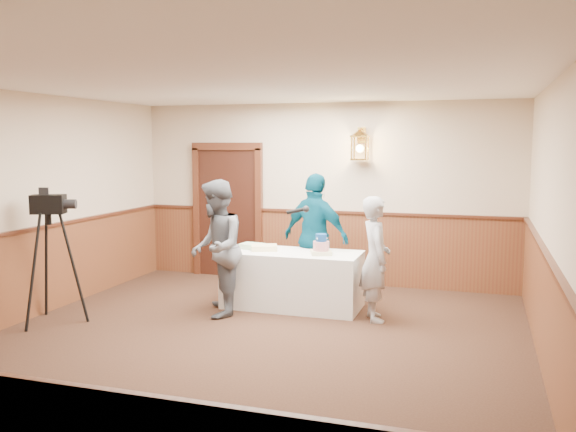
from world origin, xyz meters
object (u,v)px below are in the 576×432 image
object	(u,v)px
sheet_cake_green	(252,246)
tv_camera_rig	(51,266)
display_table	(293,279)
interviewer	(216,248)
tiered_cake	(321,246)
sheet_cake_yellow	(264,248)
assistant_p	(316,237)
baker	(375,259)

from	to	relation	value
sheet_cake_green	tv_camera_rig	world-z (taller)	tv_camera_rig
display_table	interviewer	distance (m)	1.15
tiered_cake	interviewer	world-z (taller)	interviewer
sheet_cake_yellow	sheet_cake_green	size ratio (longest dim) A/B	1.15
sheet_cake_yellow	interviewer	bearing A→B (deg)	-121.85
sheet_cake_yellow	assistant_p	bearing A→B (deg)	37.47
interviewer	tv_camera_rig	size ratio (longest dim) A/B	1.10
interviewer	tv_camera_rig	world-z (taller)	interviewer
sheet_cake_yellow	baker	bearing A→B (deg)	-9.25
interviewer	assistant_p	distance (m)	1.49
tiered_cake	sheet_cake_yellow	distance (m)	0.82
baker	tiered_cake	bearing A→B (deg)	54.49
baker	display_table	bearing A→B (deg)	55.47
sheet_cake_green	tv_camera_rig	xyz separation A→B (m)	(-1.97, -1.64, -0.08)
display_table	sheet_cake_yellow	world-z (taller)	sheet_cake_yellow
tiered_cake	assistant_p	size ratio (longest dim) A/B	0.19
tiered_cake	display_table	bearing A→B (deg)	169.15
display_table	sheet_cake_green	world-z (taller)	sheet_cake_green
baker	assistant_p	world-z (taller)	assistant_p
tiered_cake	interviewer	bearing A→B (deg)	-154.50
sheet_cake_yellow	tv_camera_rig	world-z (taller)	tv_camera_rig
tiered_cake	assistant_p	xyz separation A→B (m)	(-0.21, 0.53, 0.03)
display_table	baker	xyz separation A→B (m)	(1.14, -0.26, 0.40)
tv_camera_rig	tiered_cake	bearing A→B (deg)	5.10
tiered_cake	sheet_cake_yellow	world-z (taller)	tiered_cake
baker	sheet_cake_yellow	bearing A→B (deg)	58.83
display_table	tv_camera_rig	bearing A→B (deg)	-148.63
baker	assistant_p	size ratio (longest dim) A/B	0.87
display_table	tv_camera_rig	world-z (taller)	tv_camera_rig
display_table	tiered_cake	xyz separation A→B (m)	(0.41, -0.08, 0.48)
sheet_cake_yellow	sheet_cake_green	xyz separation A→B (m)	(-0.20, 0.07, -0.00)
sheet_cake_green	interviewer	size ratio (longest dim) A/B	0.17
sheet_cake_yellow	tv_camera_rig	bearing A→B (deg)	-144.28
sheet_cake_yellow	baker	distance (m)	1.56
display_table	sheet_cake_yellow	xyz separation A→B (m)	(-0.40, -0.00, 0.41)
display_table	assistant_p	bearing A→B (deg)	66.44
display_table	sheet_cake_green	distance (m)	0.73
sheet_cake_green	tiered_cake	bearing A→B (deg)	-8.27
assistant_p	baker	bearing A→B (deg)	163.75
tiered_cake	sheet_cake_green	bearing A→B (deg)	171.73
sheet_cake_green	tv_camera_rig	bearing A→B (deg)	-140.28
tiered_cake	tv_camera_rig	size ratio (longest dim) A/B	0.21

